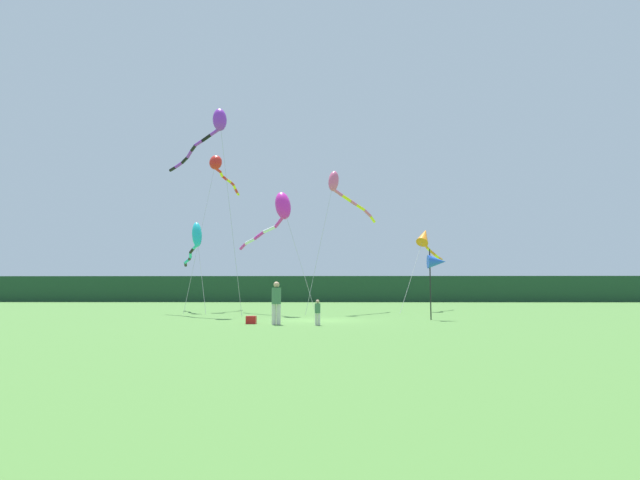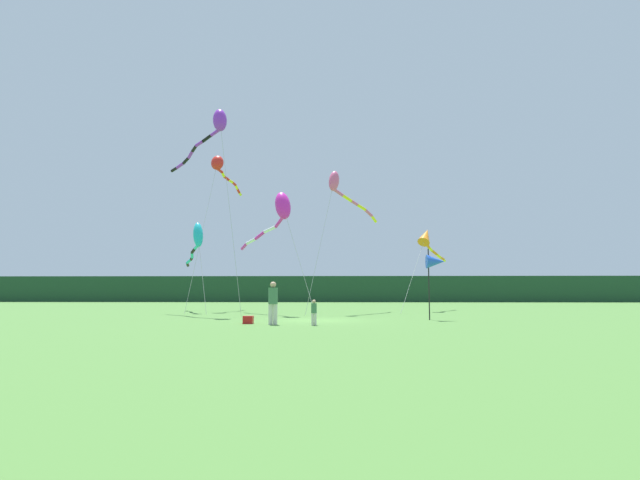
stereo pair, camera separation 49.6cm
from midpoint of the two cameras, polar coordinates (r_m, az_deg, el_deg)
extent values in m
plane|color=#477533|center=(25.74, 0.09, -8.82)|extent=(120.00, 120.00, 0.00)
cube|color=#1E4228|center=(70.69, 1.30, -5.41)|extent=(108.00, 2.78, 3.47)
cylinder|color=silver|center=(22.49, -4.82, -8.14)|extent=(0.18, 0.18, 0.88)
cylinder|color=silver|center=(22.47, -4.31, -8.14)|extent=(0.18, 0.18, 0.88)
cylinder|color=#3F724C|center=(22.46, -4.55, -6.13)|extent=(0.40, 0.40, 0.70)
sphere|color=tan|center=(22.46, -4.54, -4.91)|extent=(0.26, 0.26, 0.26)
cylinder|color=silver|center=(21.95, -0.17, -8.70)|extent=(0.11, 0.11, 0.51)
cylinder|color=silver|center=(21.95, 0.14, -8.70)|extent=(0.11, 0.11, 0.51)
cylinder|color=#3F724C|center=(21.93, -0.02, -7.50)|extent=(0.23, 0.23, 0.41)
sphere|color=tan|center=(21.92, -0.02, -6.78)|extent=(0.15, 0.15, 0.15)
cube|color=red|center=(23.20, -7.28, -8.70)|extent=(0.43, 0.40, 0.34)
cylinder|color=black|center=(26.65, 12.41, -4.77)|extent=(0.06, 0.06, 3.55)
cone|color=blue|center=(26.76, 13.09, -2.32)|extent=(0.90, 0.70, 0.70)
cylinder|color=#B2B2B2|center=(37.10, -12.45, 0.85)|extent=(0.83, 4.77, 11.09)
ellipsoid|color=red|center=(40.26, -10.87, 8.33)|extent=(1.12, 1.22, 1.30)
cylinder|color=red|center=(40.37, -10.62, 7.52)|extent=(0.45, 0.68, 0.34)
cylinder|color=yellow|center=(40.87, -10.27, 7.12)|extent=(0.21, 0.67, 0.37)
cylinder|color=red|center=(41.37, -9.93, 6.72)|extent=(0.44, 0.69, 0.35)
cylinder|color=yellow|center=(41.85, -9.48, 6.41)|extent=(0.39, 0.67, 0.27)
cylinder|color=red|center=(42.37, -9.11, 6.14)|extent=(0.33, 0.67, 0.29)
cylinder|color=yellow|center=(42.91, -8.86, 5.80)|extent=(0.22, 0.67, 0.36)
cylinder|color=red|center=(43.46, -8.66, 5.40)|extent=(0.26, 0.69, 0.40)
cylinder|color=yellow|center=(44.01, -8.47, 5.07)|extent=(0.22, 0.64, 0.28)
cylinder|color=#B2B2B2|center=(34.34, -12.43, -3.53)|extent=(1.36, 2.62, 5.24)
ellipsoid|color=#1EB7CC|center=(35.94, -12.87, 0.57)|extent=(1.12, 1.35, 1.91)
cylinder|color=#1EB7CC|center=(36.29, -13.04, -0.73)|extent=(0.58, 0.89, 0.34)
cylinder|color=black|center=(37.12, -13.35, -1.13)|extent=(0.63, 0.90, 0.43)
cylinder|color=#1EB7CC|center=(37.95, -13.52, -1.60)|extent=(0.43, 0.95, 0.46)
cylinder|color=black|center=(38.80, -13.57, -1.97)|extent=(0.50, 0.91, 0.31)
cylinder|color=#1EB7CC|center=(39.63, -13.84, -2.26)|extent=(0.68, 0.86, 0.39)
cylinder|color=black|center=(40.47, -14.01, -2.59)|extent=(0.40, 0.93, 0.38)
cylinder|color=#B2B2B2|center=(30.99, -9.40, 2.89)|extent=(1.90, 1.92, 11.98)
ellipsoid|color=purple|center=(33.48, -10.52, 12.81)|extent=(1.35, 1.35, 1.54)
cylinder|color=purple|center=(33.56, -10.99, 11.55)|extent=(0.79, 0.66, 0.41)
cylinder|color=black|center=(34.05, -11.88, 10.89)|extent=(0.81, 0.64, 0.45)
cylinder|color=purple|center=(34.60, -12.69, 10.31)|extent=(0.73, 0.70, 0.33)
cylinder|color=black|center=(35.23, -13.24, 9.78)|extent=(0.61, 0.80, 0.37)
cylinder|color=purple|center=(35.90, -13.64, 9.14)|extent=(0.63, 0.81, 0.45)
cylinder|color=black|center=(36.54, -14.12, 8.49)|extent=(0.71, 0.75, 0.43)
cylinder|color=purple|center=(37.15, -14.73, 7.94)|extent=(0.76, 0.69, 0.38)
cylinder|color=black|center=(37.77, -15.34, 7.51)|extent=(0.71, 0.71, 0.30)
cylinder|color=#B2B2B2|center=(32.24, 0.47, -0.54)|extent=(1.74, 2.42, 8.60)
ellipsoid|color=#E5598C|center=(34.06, 1.96, 6.50)|extent=(1.09, 1.16, 1.50)
cylinder|color=#E5598C|center=(34.32, 2.43, 5.26)|extent=(0.75, 0.97, 0.43)
cylinder|color=yellow|center=(35.08, 3.37, 4.63)|extent=(0.79, 0.95, 0.44)
cylinder|color=#E5598C|center=(35.89, 4.16, 4.11)|extent=(0.62, 1.00, 0.31)
cylinder|color=yellow|center=(36.71, 4.92, 3.62)|extent=(0.79, 0.94, 0.43)
cylinder|color=#E5598C|center=(37.50, 5.72, 3.00)|extent=(0.72, 1.00, 0.51)
cylinder|color=yellow|center=(38.35, 6.29, 2.34)|extent=(0.57, 1.05, 0.49)
cylinder|color=#B2B2B2|center=(36.24, 10.67, -3.50)|extent=(2.42, 4.18, 5.46)
cone|color=orange|center=(38.67, 11.89, 0.44)|extent=(1.55, 1.79, 1.59)
cylinder|color=orange|center=(38.97, 12.07, -0.57)|extent=(0.55, 0.81, 0.44)
cylinder|color=yellow|center=(39.67, 12.37, -0.95)|extent=(0.51, 0.80, 0.36)
cylinder|color=orange|center=(40.34, 12.76, -1.32)|extent=(0.66, 0.76, 0.45)
cylinder|color=yellow|center=(41.00, 13.21, -1.70)|extent=(0.60, 0.78, 0.39)
cylinder|color=orange|center=(41.69, 13.57, -1.96)|extent=(0.56, 0.77, 0.30)
cylinder|color=yellow|center=(42.41, 13.79, -2.15)|extent=(0.43, 0.80, 0.29)
cylinder|color=#B2B2B2|center=(29.86, -1.90, -2.04)|extent=(2.17, 2.74, 6.62)
ellipsoid|color=#E026B2|center=(31.67, -3.65, 3.78)|extent=(1.59, 1.67, 1.96)
cylinder|color=#E026B2|center=(32.13, -4.06, 1.98)|extent=(0.76, 1.29, 0.62)
cylinder|color=white|center=(33.20, -5.08, 1.18)|extent=(1.02, 1.11, 0.41)
cylinder|color=#E026B2|center=(34.26, -6.19, 0.52)|extent=(0.93, 1.20, 0.53)
cylinder|color=white|center=(35.36, -7.17, -0.12)|extent=(0.95, 1.17, 0.41)
cylinder|color=#E026B2|center=(36.51, -7.92, -0.67)|extent=(0.75, 1.28, 0.47)
camera|label=1|loc=(0.25, -89.55, -0.04)|focal=29.12mm
camera|label=2|loc=(0.25, 90.45, 0.04)|focal=29.12mm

